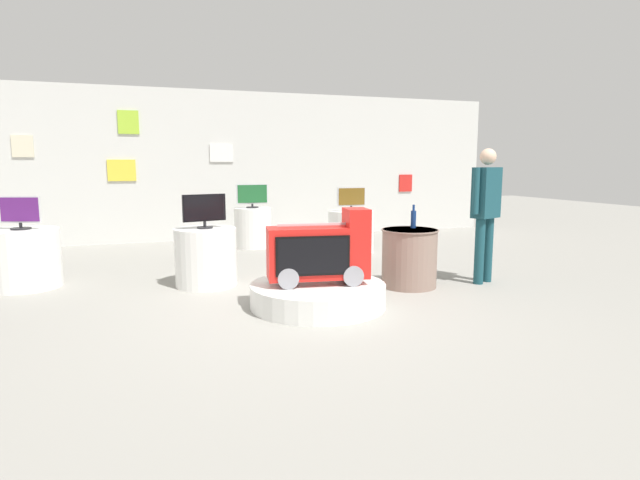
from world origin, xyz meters
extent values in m
plane|color=gray|center=(0.00, 0.00, 0.00)|extent=(30.00, 30.00, 0.00)
cube|color=silver|center=(0.00, 5.37, 1.45)|extent=(11.88, 0.10, 2.90)
cube|color=#9ECC33|center=(-1.64, 5.31, 2.24)|extent=(0.37, 0.02, 0.42)
cube|color=red|center=(4.09, 5.31, 1.06)|extent=(0.31, 0.02, 0.37)
cube|color=beige|center=(-3.39, 5.31, 1.79)|extent=(0.34, 0.02, 0.38)
cube|color=white|center=(0.04, 5.31, 1.70)|extent=(0.45, 0.02, 0.34)
cube|color=yellow|center=(-1.80, 5.31, 1.37)|extent=(0.49, 0.02, 0.39)
cylinder|color=white|center=(0.22, 0.06, 0.12)|extent=(1.43, 1.43, 0.25)
cylinder|color=gray|center=(-0.11, 0.11, 0.35)|extent=(0.28, 0.45, 0.22)
cylinder|color=gray|center=(0.55, 0.01, 0.35)|extent=(0.28, 0.45, 0.22)
cube|color=red|center=(0.22, 0.06, 0.58)|extent=(1.10, 0.53, 0.54)
cube|color=red|center=(0.63, -0.01, 0.94)|extent=(0.29, 0.40, 0.19)
cube|color=black|center=(0.11, -0.12, 0.58)|extent=(0.75, 0.13, 0.40)
cube|color=black|center=(0.11, -0.12, 0.58)|extent=(0.71, 0.13, 0.36)
cube|color=#B2B2B7|center=(0.22, 0.06, 0.88)|extent=(0.84, 0.16, 0.02)
cylinder|color=white|center=(1.83, 3.02, 0.36)|extent=(0.77, 0.77, 0.71)
cylinder|color=black|center=(1.83, 3.02, 0.72)|extent=(0.17, 0.17, 0.02)
cylinder|color=black|center=(1.83, 3.02, 0.77)|extent=(0.04, 0.04, 0.06)
cube|color=silver|center=(1.83, 3.02, 0.95)|extent=(0.50, 0.06, 0.31)
cube|color=brown|center=(1.83, 3.00, 0.95)|extent=(0.46, 0.03, 0.28)
cylinder|color=white|center=(-0.78, 1.42, 0.36)|extent=(0.75, 0.75, 0.71)
cylinder|color=black|center=(-0.78, 1.42, 0.72)|extent=(0.19, 0.19, 0.02)
cylinder|color=black|center=(-0.78, 1.42, 0.77)|extent=(0.04, 0.04, 0.07)
cube|color=black|center=(-0.78, 1.42, 0.97)|extent=(0.53, 0.16, 0.33)
cube|color=black|center=(-0.78, 1.39, 0.97)|extent=(0.48, 0.12, 0.30)
cylinder|color=white|center=(-2.88, 2.04, 0.36)|extent=(0.84, 0.84, 0.71)
cylinder|color=black|center=(-2.88, 2.04, 0.72)|extent=(0.23, 0.23, 0.02)
cylinder|color=black|center=(-2.88, 2.04, 0.76)|extent=(0.04, 0.04, 0.06)
cube|color=silver|center=(-2.88, 2.04, 0.96)|extent=(0.48, 0.19, 0.32)
cube|color=#561E6B|center=(-2.87, 2.02, 0.96)|extent=(0.44, 0.16, 0.29)
cylinder|color=white|center=(0.38, 4.12, 0.36)|extent=(0.66, 0.66, 0.71)
cylinder|color=black|center=(0.38, 4.12, 0.72)|extent=(0.21, 0.21, 0.02)
cylinder|color=black|center=(0.38, 4.12, 0.76)|extent=(0.04, 0.04, 0.05)
cube|color=silver|center=(0.38, 4.12, 0.96)|extent=(0.57, 0.04, 0.35)
cube|color=#1E5B2D|center=(0.38, 4.10, 0.96)|extent=(0.52, 0.02, 0.32)
cylinder|color=gray|center=(1.57, 0.53, 0.35)|extent=(0.66, 0.66, 0.71)
cylinder|color=gray|center=(1.57, 0.53, 0.70)|extent=(0.69, 0.69, 0.02)
cylinder|color=navy|center=(1.67, 0.65, 0.82)|extent=(0.07, 0.07, 0.21)
cylinder|color=navy|center=(1.67, 0.65, 0.96)|extent=(0.03, 0.03, 0.07)
cylinder|color=#194751|center=(2.46, 0.38, 0.41)|extent=(0.12, 0.12, 0.83)
cylinder|color=#194751|center=(2.65, 0.45, 0.41)|extent=(0.12, 0.12, 0.83)
cube|color=#194751|center=(2.56, 0.41, 1.14)|extent=(0.43, 0.33, 0.62)
sphere|color=beige|center=(2.56, 0.41, 1.58)|extent=(0.20, 0.20, 0.20)
cylinder|color=#194751|center=(2.33, 0.32, 1.17)|extent=(0.08, 0.08, 0.56)
cylinder|color=#194751|center=(2.78, 0.51, 1.17)|extent=(0.08, 0.08, 0.56)
camera|label=1|loc=(-1.51, -4.98, 1.50)|focal=29.07mm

